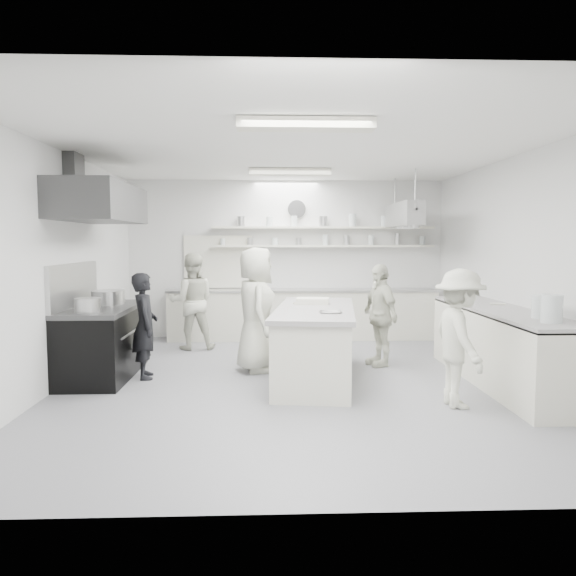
{
  "coord_description": "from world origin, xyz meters",
  "views": [
    {
      "loc": [
        -0.37,
        -7.07,
        1.84
      ],
      "look_at": [
        -0.08,
        0.6,
        1.19
      ],
      "focal_mm": 34.29,
      "sensor_mm": 36.0,
      "label": 1
    }
  ],
  "objects_px": {
    "back_counter": "(303,315)",
    "right_counter": "(502,348)",
    "stove": "(103,344)",
    "cook_stove": "(145,326)",
    "cook_back": "(192,301)",
    "prep_island": "(315,345)"
  },
  "relations": [
    {
      "from": "back_counter",
      "to": "right_counter",
      "type": "bearing_deg",
      "value": -55.35
    },
    {
      "from": "stove",
      "to": "cook_stove",
      "type": "xyz_separation_m",
      "value": [
        0.59,
        -0.1,
        0.26
      ]
    },
    {
      "from": "back_counter",
      "to": "cook_back",
      "type": "distance_m",
      "value": 2.18
    },
    {
      "from": "back_counter",
      "to": "cook_back",
      "type": "relative_size",
      "value": 3.06
    },
    {
      "from": "stove",
      "to": "right_counter",
      "type": "xyz_separation_m",
      "value": [
        5.25,
        -0.6,
        0.02
      ]
    },
    {
      "from": "right_counter",
      "to": "stove",
      "type": "bearing_deg",
      "value": 173.48
    },
    {
      "from": "stove",
      "to": "cook_back",
      "type": "xyz_separation_m",
      "value": [
        0.95,
        1.89,
        0.37
      ]
    },
    {
      "from": "stove",
      "to": "cook_back",
      "type": "bearing_deg",
      "value": 63.41
    },
    {
      "from": "back_counter",
      "to": "prep_island",
      "type": "height_order",
      "value": "back_counter"
    },
    {
      "from": "cook_back",
      "to": "right_counter",
      "type": "bearing_deg",
      "value": 142.01
    },
    {
      "from": "stove",
      "to": "prep_island",
      "type": "xyz_separation_m",
      "value": [
        2.87,
        -0.24,
        0.01
      ]
    },
    {
      "from": "right_counter",
      "to": "cook_stove",
      "type": "distance_m",
      "value": 4.7
    },
    {
      "from": "stove",
      "to": "back_counter",
      "type": "xyz_separation_m",
      "value": [
        2.9,
        2.8,
        0.01
      ]
    },
    {
      "from": "cook_stove",
      "to": "cook_back",
      "type": "distance_m",
      "value": 2.03
    },
    {
      "from": "cook_stove",
      "to": "cook_back",
      "type": "bearing_deg",
      "value": -23.38
    },
    {
      "from": "stove",
      "to": "back_counter",
      "type": "bearing_deg",
      "value": 43.99
    },
    {
      "from": "back_counter",
      "to": "cook_stove",
      "type": "height_order",
      "value": "cook_stove"
    },
    {
      "from": "stove",
      "to": "prep_island",
      "type": "bearing_deg",
      "value": -4.7
    },
    {
      "from": "right_counter",
      "to": "cook_back",
      "type": "xyz_separation_m",
      "value": [
        -4.3,
        2.49,
        0.35
      ]
    },
    {
      "from": "stove",
      "to": "cook_stove",
      "type": "distance_m",
      "value": 0.65
    },
    {
      "from": "cook_stove",
      "to": "prep_island",
      "type": "bearing_deg",
      "value": -106.55
    },
    {
      "from": "cook_back",
      "to": "stove",
      "type": "bearing_deg",
      "value": 55.48
    }
  ]
}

